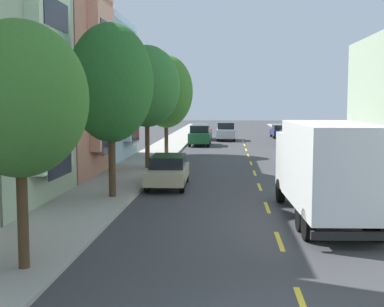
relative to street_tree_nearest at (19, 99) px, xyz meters
name	(u,v)px	position (x,y,z in m)	size (l,w,h in m)	color
ground_plane	(249,158)	(6.40, 26.38, -4.16)	(160.00, 160.00, 0.00)	#38383A
sidewalk_left	(149,160)	(-0.70, 24.38, -4.09)	(3.20, 120.00, 0.14)	#A39E93
sidewalk_right	(355,161)	(13.50, 24.38, -4.09)	(3.20, 120.00, 0.14)	#A39E93
lane_centerline_dashes	(253,168)	(6.40, 20.88, -4.16)	(0.14, 47.20, 0.01)	yellow
townhouse_fourth_powder_blue	(49,93)	(-7.96, 24.99, 0.56)	(12.13, 8.22, 9.86)	#9EB7CC
street_tree_nearest	(19,99)	(0.00, 0.00, 0.00)	(3.23, 3.23, 5.87)	#47331E
street_tree_second	(111,83)	(0.00, 9.65, 0.72)	(3.54, 3.54, 7.22)	#47331E
street_tree_third	(147,86)	(0.00, 19.29, 0.87)	(3.97, 3.97, 7.33)	#47331E
street_tree_farthest	(166,92)	(0.00, 28.94, 0.75)	(4.17, 4.17, 7.61)	#47331E
delivery_box_truck	(326,165)	(8.21, 6.18, -2.23)	(2.70, 8.15, 3.42)	white
parked_wagon_champagne	(168,170)	(1.95, 13.20, -3.36)	(1.91, 4.74, 1.50)	tan
parked_suv_burgundy	(321,152)	(10.67, 21.23, -3.18)	(2.08, 4.85, 1.93)	maroon
parked_suv_forest	(200,135)	(2.19, 37.50, -3.18)	(1.97, 4.81, 1.93)	#194C28
parked_sedan_charcoal	(289,137)	(10.65, 38.46, -3.41)	(1.82, 4.51, 1.43)	#333338
parked_wagon_navy	(280,131)	(10.77, 49.01, -3.36)	(1.94, 4.74, 1.50)	navy
parked_pickup_red	(201,132)	(1.91, 45.50, -3.33)	(2.13, 5.35, 1.73)	#AD1E1E
moving_silver_sedan	(226,131)	(4.60, 44.36, -3.18)	(1.95, 4.80, 1.93)	#B2B5BA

